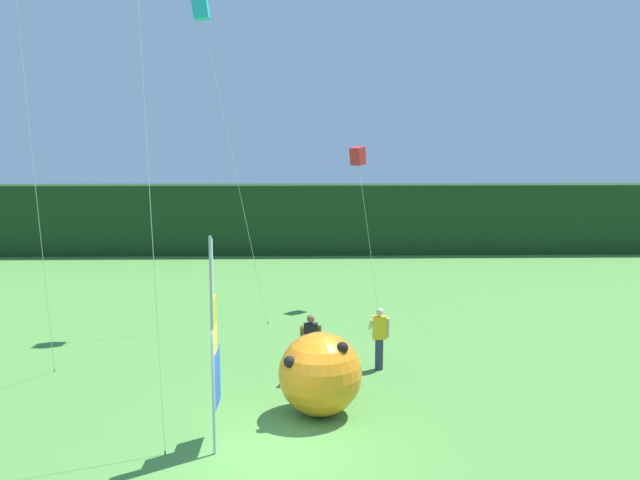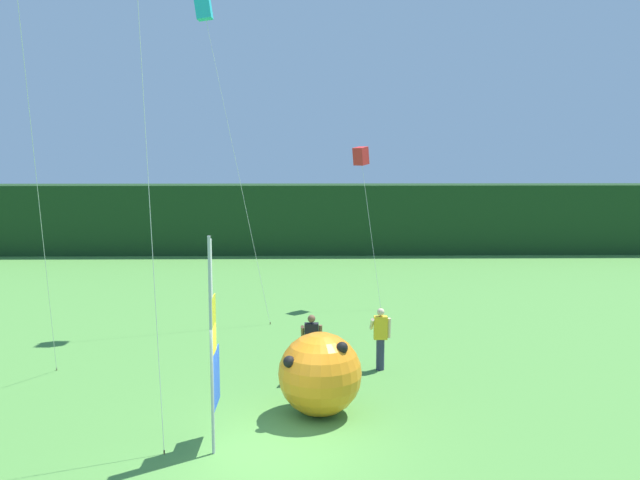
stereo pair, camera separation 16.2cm
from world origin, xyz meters
The scene contains 8 objects.
ground_plane centered at (0.00, 0.00, 0.00)m, with size 120.00×120.00×0.00m, color #518E3D.
distant_treeline centered at (0.00, 25.55, 1.96)m, with size 80.00×2.40×3.92m, color #193819.
banner_flag centered at (-1.13, 0.25, 2.06)m, with size 0.06×1.03×4.31m.
person_near_banner centered at (0.81, 4.12, 0.92)m, with size 0.55×0.48×1.73m.
person_mid_field centered at (2.66, 4.92, 0.91)m, with size 0.55×0.48×1.70m.
inflatable_balloon centered at (0.99, 1.88, 0.94)m, with size 1.88×1.88×1.88m.
kite_red_box_1 centered at (2.70, 12.83, 5.64)m, with size 1.06×1.50×6.02m.
kite_cyan_box_4 centered at (-2.71, 10.35, 10.47)m, with size 2.44×0.93×10.92m.
Camera 2 is at (0.76, -12.49, 5.93)m, focal length 37.52 mm.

